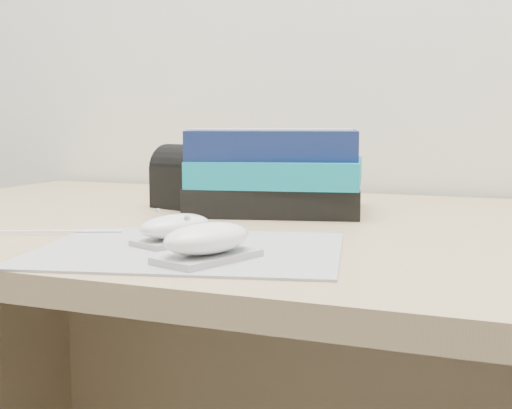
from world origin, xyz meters
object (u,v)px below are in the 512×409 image
at_px(desk, 376,382).
at_px(pouch, 192,178).
at_px(mouse_rear, 176,229).
at_px(book_stack, 276,171).
at_px(mouse_front, 207,241).

xyz_separation_m(desk, pouch, (-0.30, 0.02, 0.28)).
distance_m(mouse_rear, book_stack, 0.32).
bearing_deg(desk, book_stack, 169.12).
distance_m(book_stack, pouch, 0.14).
bearing_deg(desk, mouse_rear, -120.24).
distance_m(desk, mouse_rear, 0.42).
bearing_deg(book_stack, mouse_rear, -90.14).
height_order(desk, mouse_rear, mouse_rear).
relative_size(mouse_front, book_stack, 0.40).
xyz_separation_m(desk, mouse_front, (-0.09, -0.36, 0.26)).
bearing_deg(pouch, mouse_front, -60.94).
height_order(mouse_rear, mouse_front, mouse_front).
bearing_deg(desk, pouch, 176.91).
xyz_separation_m(mouse_front, pouch, (-0.21, 0.37, 0.03)).
relative_size(desk, mouse_front, 13.67).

